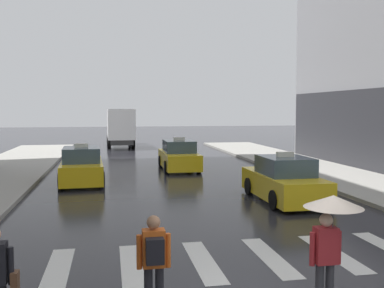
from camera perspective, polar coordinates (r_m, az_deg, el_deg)
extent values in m
cube|color=silver|center=(10.00, -16.82, -15.17)|extent=(0.50, 2.80, 0.01)
cube|color=silver|center=(9.94, -7.63, -15.12)|extent=(0.50, 2.80, 0.01)
cube|color=silver|center=(10.13, 1.42, -14.71)|extent=(0.50, 2.80, 0.01)
cube|color=silver|center=(10.54, 9.91, -14.01)|extent=(0.50, 2.80, 0.01)
cube|color=silver|center=(11.15, 17.57, -13.11)|extent=(0.50, 2.80, 0.01)
cube|color=yellow|center=(16.62, 11.63, -5.22)|extent=(1.82, 4.51, 0.84)
cube|color=#384C5B|center=(16.42, 11.80, -2.73)|extent=(1.61, 2.11, 0.64)
cube|color=silver|center=(16.37, 11.83, -1.31)|extent=(0.60, 0.24, 0.18)
cylinder|color=black|center=(17.61, 7.36, -5.38)|extent=(0.22, 0.66, 0.66)
cylinder|color=black|center=(18.21, 12.50, -5.12)|extent=(0.22, 0.66, 0.66)
cylinder|color=black|center=(15.12, 10.55, -7.06)|extent=(0.22, 0.66, 0.66)
cylinder|color=black|center=(15.81, 16.38, -6.66)|extent=(0.22, 0.66, 0.66)
cube|color=#F2EAB2|center=(18.50, 7.15, -4.04)|extent=(0.20, 0.04, 0.14)
cube|color=#F2EAB2|center=(18.92, 10.79, -3.90)|extent=(0.20, 0.04, 0.14)
cube|color=yellow|center=(20.82, -13.92, -3.31)|extent=(2.01, 4.58, 0.84)
cube|color=#384C5B|center=(20.63, -13.97, -1.31)|extent=(1.70, 2.17, 0.64)
cube|color=silver|center=(20.59, -13.99, -0.18)|extent=(0.61, 0.27, 0.18)
cylinder|color=black|center=(22.21, -16.08, -3.47)|extent=(0.25, 0.67, 0.66)
cylinder|color=black|center=(22.19, -11.66, -3.40)|extent=(0.25, 0.67, 0.66)
cylinder|color=black|center=(19.54, -16.47, -4.55)|extent=(0.25, 0.67, 0.66)
cylinder|color=black|center=(19.52, -11.44, -4.47)|extent=(0.25, 0.67, 0.66)
cube|color=#F2EAB2|center=(23.08, -15.42, -2.48)|extent=(0.20, 0.05, 0.14)
cube|color=#F2EAB2|center=(23.06, -12.29, -2.43)|extent=(0.20, 0.05, 0.14)
cube|color=yellow|center=(24.63, -1.70, -1.99)|extent=(1.81, 4.50, 0.84)
cube|color=#384C5B|center=(24.46, -1.66, -0.29)|extent=(1.61, 2.10, 0.64)
cube|color=silver|center=(24.43, -1.67, 0.67)|extent=(0.60, 0.24, 0.18)
cylinder|color=black|center=(25.87, -4.03, -2.20)|extent=(0.22, 0.66, 0.66)
cylinder|color=black|center=(26.12, -0.30, -2.13)|extent=(0.22, 0.66, 0.66)
cylinder|color=black|center=(23.21, -3.27, -2.97)|extent=(0.22, 0.66, 0.66)
cylinder|color=black|center=(23.49, 0.88, -2.87)|extent=(0.22, 0.66, 0.66)
cube|color=#F2EAB2|center=(26.78, -3.78, -1.39)|extent=(0.20, 0.04, 0.14)
cube|color=#F2EAB2|center=(26.95, -1.12, -1.34)|extent=(0.20, 0.04, 0.14)
cube|color=#2D2D2D|center=(39.26, -9.14, 0.50)|extent=(1.91, 6.63, 0.40)
cube|color=silver|center=(42.49, -9.34, 2.48)|extent=(2.13, 1.84, 2.10)
cube|color=#384C5B|center=(43.40, -9.39, 3.01)|extent=(1.89, 0.07, 0.95)
cube|color=silver|center=(38.29, -9.11, 2.57)|extent=(2.28, 4.84, 2.50)
cylinder|color=black|center=(42.34, -10.65, 0.49)|extent=(0.30, 0.90, 0.90)
cylinder|color=black|center=(42.41, -7.95, 0.53)|extent=(0.30, 0.90, 0.90)
cylinder|color=black|center=(37.81, -10.56, 0.02)|extent=(0.30, 0.90, 0.90)
cylinder|color=black|center=(37.89, -7.53, 0.07)|extent=(0.30, 0.90, 0.90)
cylinder|color=#333338|center=(7.95, 16.00, -17.28)|extent=(0.14, 0.14, 0.82)
cylinder|color=#333338|center=(8.02, 17.20, -17.09)|extent=(0.14, 0.14, 0.82)
cube|color=maroon|center=(7.75, 16.72, -12.30)|extent=(0.36, 0.24, 0.60)
sphere|color=beige|center=(7.64, 16.79, -9.28)|extent=(0.22, 0.22, 0.22)
cylinder|color=maroon|center=(7.67, 15.14, -12.84)|extent=(0.09, 0.09, 0.55)
cylinder|color=maroon|center=(7.87, 18.24, -12.46)|extent=(0.09, 0.09, 0.55)
cylinder|color=#4C4C4C|center=(7.73, 17.58, -10.07)|extent=(0.02, 0.02, 1.00)
cone|color=gray|center=(7.63, 17.65, -7.01)|extent=(0.96, 0.96, 0.20)
cube|color=#BF5119|center=(7.32, -4.93, -13.13)|extent=(0.36, 0.24, 0.60)
sphere|color=#9E7051|center=(7.21, -4.95, -9.95)|extent=(0.22, 0.22, 0.22)
cylinder|color=#BF5119|center=(7.32, -6.77, -13.56)|extent=(0.09, 0.09, 0.55)
cylinder|color=#BF5119|center=(7.36, -3.09, -13.43)|extent=(0.09, 0.09, 0.55)
cube|color=black|center=(7.11, -4.75, -13.51)|extent=(0.28, 0.18, 0.40)
cylinder|color=black|center=(7.18, -22.18, -14.24)|extent=(0.09, 0.09, 0.55)
cube|color=brown|center=(7.24, -21.72, -15.98)|extent=(0.10, 0.20, 0.28)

